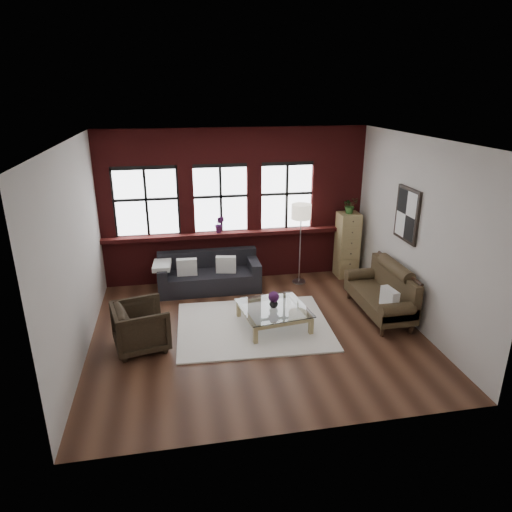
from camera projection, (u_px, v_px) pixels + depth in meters
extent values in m
plane|color=#3B2015|center=(257.00, 331.00, 7.81)|extent=(5.50, 5.50, 0.00)
plane|color=white|center=(257.00, 140.00, 6.71)|extent=(5.50, 5.50, 0.00)
plane|color=beige|center=(235.00, 206.00, 9.57)|extent=(5.50, 0.00, 5.50)
plane|color=beige|center=(299.00, 314.00, 4.95)|extent=(5.50, 0.00, 5.50)
plane|color=beige|center=(76.00, 253.00, 6.79)|extent=(0.00, 5.00, 5.00)
plane|color=beige|center=(416.00, 233.00, 7.73)|extent=(0.00, 5.00, 5.00)
cube|color=#531313|center=(236.00, 233.00, 9.62)|extent=(5.50, 0.30, 0.08)
cube|color=white|center=(253.00, 326.00, 7.96)|extent=(2.71, 2.18, 0.03)
cube|color=silver|center=(187.00, 267.00, 9.10)|extent=(0.41, 0.16, 0.34)
cube|color=silver|center=(226.00, 264.00, 9.23)|extent=(0.42, 0.22, 0.34)
cube|color=silver|center=(389.00, 298.00, 7.69)|extent=(0.18, 0.39, 0.34)
imported|color=black|center=(141.00, 327.00, 7.20)|extent=(0.99, 0.97, 0.75)
imported|color=#B2B2B2|center=(274.00, 303.00, 7.84)|extent=(0.20, 0.20, 0.16)
sphere|color=#441848|center=(274.00, 297.00, 7.80)|extent=(0.19, 0.19, 0.19)
cube|color=tan|center=(347.00, 245.00, 9.91)|extent=(0.44, 0.44, 1.43)
imported|color=#2D5923|center=(350.00, 205.00, 9.60)|extent=(0.34, 0.30, 0.34)
imported|color=#441848|center=(220.00, 224.00, 9.46)|extent=(0.24, 0.21, 0.36)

